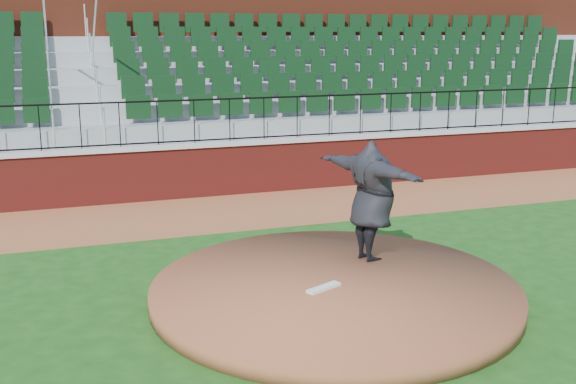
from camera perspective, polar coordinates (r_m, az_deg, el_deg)
name	(u,v)px	position (r m, az deg, el deg)	size (l,w,h in m)	color
ground	(321,299)	(10.33, 2.74, -8.86)	(90.00, 90.00, 0.00)	#184614
warning_track	(230,211)	(15.22, -4.78, -1.56)	(34.00, 3.20, 0.01)	brown
field_wall	(213,171)	(16.60, -6.18, 1.76)	(34.00, 0.35, 1.20)	maroon
wall_cap	(213,144)	(16.49, -6.24, 3.98)	(34.00, 0.45, 0.10)	#B7B7B7
wall_railing	(212,121)	(16.41, -6.29, 5.87)	(34.00, 0.05, 1.00)	black
seating_stands	(189,90)	(19.01, -8.17, 8.34)	(34.00, 5.10, 4.60)	gray
concourse_wall	(171,68)	(21.73, -9.64, 10.08)	(34.00, 0.50, 5.50)	maroon
pitchers_mound	(335,291)	(10.31, 3.87, -8.16)	(5.42, 5.42, 0.25)	brown
pitching_rubber	(324,288)	(10.03, 2.98, -7.90)	(0.58, 0.15, 0.04)	white
pitcher	(372,201)	(11.08, 6.92, -0.72)	(2.40, 0.65, 1.95)	black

